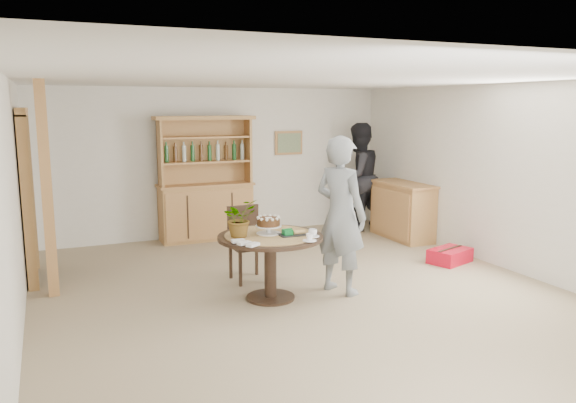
# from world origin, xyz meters

# --- Properties ---
(ground) EXTENTS (7.00, 7.00, 0.00)m
(ground) POSITION_xyz_m (0.00, 0.00, 0.00)
(ground) COLOR tan
(ground) RESTS_ON ground
(room_shell) EXTENTS (6.04, 7.04, 2.52)m
(room_shell) POSITION_xyz_m (0.00, 0.01, 1.74)
(room_shell) COLOR white
(room_shell) RESTS_ON ground
(doorway) EXTENTS (0.13, 1.10, 2.18)m
(doorway) POSITION_xyz_m (-2.93, 2.00, 1.11)
(doorway) COLOR black
(doorway) RESTS_ON ground
(pine_post) EXTENTS (0.12, 0.12, 2.50)m
(pine_post) POSITION_xyz_m (-2.70, 1.20, 1.25)
(pine_post) COLOR #B47E4C
(pine_post) RESTS_ON ground
(hutch) EXTENTS (1.62, 0.54, 2.04)m
(hutch) POSITION_xyz_m (-0.30, 3.24, 0.69)
(hutch) COLOR tan
(hutch) RESTS_ON ground
(sideboard) EXTENTS (0.54, 1.26, 0.94)m
(sideboard) POSITION_xyz_m (2.74, 2.00, 0.47)
(sideboard) COLOR tan
(sideboard) RESTS_ON ground
(dining_table) EXTENTS (1.20, 1.20, 0.76)m
(dining_table) POSITION_xyz_m (-0.40, 0.08, 0.60)
(dining_table) COLOR black
(dining_table) RESTS_ON ground
(dining_chair) EXTENTS (0.43, 0.43, 0.95)m
(dining_chair) POSITION_xyz_m (-0.40, 0.91, 0.54)
(dining_chair) COLOR black
(dining_chair) RESTS_ON ground
(birthday_cake) EXTENTS (0.30, 0.30, 0.20)m
(birthday_cake) POSITION_xyz_m (-0.40, 0.13, 0.88)
(birthday_cake) COLOR white
(birthday_cake) RESTS_ON dining_table
(flower_vase) EXTENTS (0.47, 0.44, 0.42)m
(flower_vase) POSITION_xyz_m (-0.75, 0.13, 0.97)
(flower_vase) COLOR #3F7233
(flower_vase) RESTS_ON dining_table
(gift_tray) EXTENTS (0.30, 0.20, 0.08)m
(gift_tray) POSITION_xyz_m (-0.19, -0.04, 0.79)
(gift_tray) COLOR black
(gift_tray) RESTS_ON dining_table
(coffee_cup_a) EXTENTS (0.15, 0.15, 0.09)m
(coffee_cup_a) POSITION_xyz_m (-0.00, -0.20, 0.80)
(coffee_cup_a) COLOR white
(coffee_cup_a) RESTS_ON dining_table
(coffee_cup_b) EXTENTS (0.15, 0.15, 0.08)m
(coffee_cup_b) POSITION_xyz_m (-0.12, -0.37, 0.79)
(coffee_cup_b) COLOR white
(coffee_cup_b) RESTS_ON dining_table
(napkins) EXTENTS (0.24, 0.33, 0.03)m
(napkins) POSITION_xyz_m (-0.81, -0.23, 0.77)
(napkins) COLOR white
(napkins) RESTS_ON dining_table
(teen_boy) EXTENTS (0.69, 0.81, 1.87)m
(teen_boy) POSITION_xyz_m (0.45, -0.02, 0.93)
(teen_boy) COLOR slate
(teen_boy) RESTS_ON ground
(adult_person) EXTENTS (1.07, 0.91, 1.91)m
(adult_person) POSITION_xyz_m (2.39, 2.89, 0.95)
(adult_person) COLOR black
(adult_person) RESTS_ON ground
(red_suitcase) EXTENTS (0.70, 0.57, 0.21)m
(red_suitcase) POSITION_xyz_m (2.50, 0.48, 0.10)
(red_suitcase) COLOR red
(red_suitcase) RESTS_ON ground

